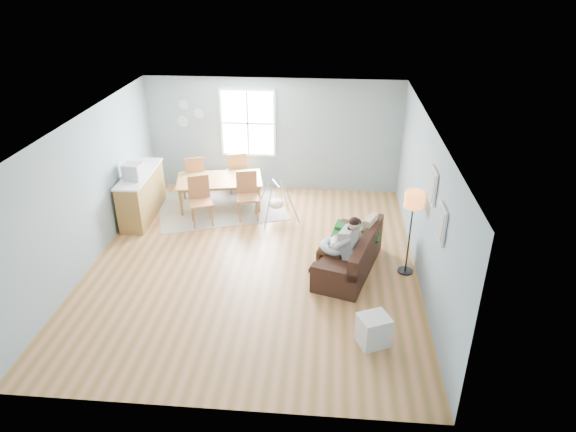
# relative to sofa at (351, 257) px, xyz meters

# --- Properties ---
(room) EXTENTS (8.40, 9.40, 3.90)m
(room) POSITION_rel_sofa_xyz_m (-1.80, 0.09, 2.15)
(room) COLOR olive
(window) EXTENTS (1.32, 0.08, 1.62)m
(window) POSITION_rel_sofa_xyz_m (-2.40, 3.56, 1.38)
(window) COLOR white
(window) RESTS_ON room
(pictures) EXTENTS (0.05, 1.34, 0.74)m
(pictures) POSITION_rel_sofa_xyz_m (1.16, -0.96, 1.58)
(pictures) COLOR white
(pictures) RESTS_ON room
(wall_plates) EXTENTS (0.67, 0.02, 0.66)m
(wall_plates) POSITION_rel_sofa_xyz_m (-3.81, 3.56, 1.56)
(wall_plates) COLOR #AABCCC
(wall_plates) RESTS_ON room
(sofa) EXTENTS (1.33, 2.05, 0.77)m
(sofa) POSITION_rel_sofa_xyz_m (0.00, 0.00, 0.00)
(sofa) COLOR black
(sofa) RESTS_ON room
(green_throw) EXTENTS (0.98, 0.84, 0.04)m
(green_throw) POSITION_rel_sofa_xyz_m (0.11, 0.62, 0.22)
(green_throw) COLOR #135422
(green_throw) RESTS_ON sofa
(beige_pillow) EXTENTS (0.29, 0.44, 0.43)m
(beige_pillow) POSITION_rel_sofa_xyz_m (0.33, 0.42, 0.41)
(beige_pillow) COLOR #C5B197
(beige_pillow) RESTS_ON sofa
(father) EXTENTS (0.93, 0.63, 1.24)m
(father) POSITION_rel_sofa_xyz_m (-0.19, -0.22, 0.39)
(father) COLOR gray
(father) RESTS_ON sofa
(nursing_pillow) EXTENTS (0.64, 0.64, 0.20)m
(nursing_pillow) POSITION_rel_sofa_xyz_m (-0.33, -0.18, 0.32)
(nursing_pillow) COLOR silver
(nursing_pillow) RESTS_ON father
(infant) EXTENTS (0.13, 0.33, 0.12)m
(infant) POSITION_rel_sofa_xyz_m (-0.33, -0.15, 0.40)
(infant) COLOR silver
(infant) RESTS_ON nursing_pillow
(toddler) EXTENTS (0.54, 0.37, 0.80)m
(toddler) POSITION_rel_sofa_xyz_m (-0.01, 0.19, 0.39)
(toddler) COLOR silver
(toddler) RESTS_ON sofa
(floor_lamp) EXTENTS (0.32, 0.32, 1.60)m
(floor_lamp) POSITION_rel_sofa_xyz_m (1.00, 0.03, 1.05)
(floor_lamp) COLOR black
(floor_lamp) RESTS_ON room
(storage_cube) EXTENTS (0.55, 0.53, 0.48)m
(storage_cube) POSITION_rel_sofa_xyz_m (0.27, -1.97, -0.03)
(storage_cube) COLOR silver
(storage_cube) RESTS_ON room
(rug) EXTENTS (3.31, 2.90, 0.01)m
(rug) POSITION_rel_sofa_xyz_m (-2.91, 2.44, -0.26)
(rug) COLOR #A09C93
(rug) RESTS_ON room
(dining_table) EXTENTS (2.06, 1.41, 0.67)m
(dining_table) POSITION_rel_sofa_xyz_m (-2.91, 2.44, 0.06)
(dining_table) COLOR olive
(dining_table) RESTS_ON rug
(chair_sw) EXTENTS (0.61, 0.61, 1.04)m
(chair_sw) POSITION_rel_sofa_xyz_m (-3.16, 1.64, 0.33)
(chair_sw) COLOR brown
(chair_sw) RESTS_ON rug
(chair_se) EXTENTS (0.57, 0.57, 1.04)m
(chair_se) POSITION_rel_sofa_xyz_m (-2.21, 1.97, 0.33)
(chair_se) COLOR brown
(chair_se) RESTS_ON rug
(chair_nw) EXTENTS (0.59, 0.59, 1.01)m
(chair_nw) POSITION_rel_sofa_xyz_m (-3.60, 2.93, 0.31)
(chair_nw) COLOR brown
(chair_nw) RESTS_ON rug
(chair_ne) EXTENTS (0.60, 0.60, 1.03)m
(chair_ne) POSITION_rel_sofa_xyz_m (-2.66, 3.25, 0.32)
(chair_ne) COLOR brown
(chair_ne) RESTS_ON rug
(counter) EXTENTS (0.60, 1.85, 1.02)m
(counter) POSITION_rel_sofa_xyz_m (-4.50, 1.82, 0.25)
(counter) COLOR olive
(counter) RESTS_ON room
(monitor) EXTENTS (0.39, 0.37, 0.34)m
(monitor) POSITION_rel_sofa_xyz_m (-4.48, 1.47, 0.92)
(monitor) COLOR #ABABB0
(monitor) RESTS_ON counter
(baby_swing) EXTENTS (1.08, 1.09, 0.83)m
(baby_swing) POSITION_rel_sofa_xyz_m (-1.57, 1.95, 0.10)
(baby_swing) COLOR #ABABB0
(baby_swing) RESTS_ON room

